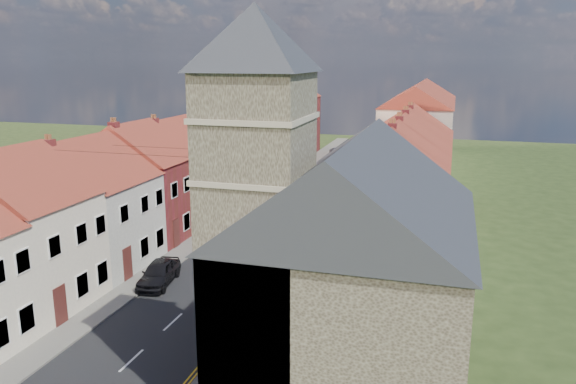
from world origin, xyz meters
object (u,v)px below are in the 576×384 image
(car_distant, at_px, (337,153))
(pedestrian_right, at_px, (229,328))
(car_far, at_px, (286,182))
(car_near, at_px, (159,273))
(lamppost, at_px, (213,192))
(church, at_px, (342,249))
(car_mid, at_px, (254,214))

(car_distant, height_order, pedestrian_right, pedestrian_right)
(car_far, height_order, car_distant, car_distant)
(pedestrian_right, bearing_deg, car_near, -42.09)
(car_far, distance_m, pedestrian_right, 33.86)
(lamppost, distance_m, car_distant, 37.05)
(lamppost, height_order, car_far, lamppost)
(car_far, bearing_deg, car_near, -71.85)
(church, height_order, car_distant, church)
(car_near, bearing_deg, church, -38.29)
(church, bearing_deg, car_distant, 101.62)
(car_distant, bearing_deg, car_mid, -103.55)
(car_near, xyz_separation_m, car_mid, (0.98, 14.33, -0.06))
(car_mid, bearing_deg, car_distant, 99.13)
(lamppost, xyz_separation_m, car_distant, (2.16, 36.87, -2.90))
(lamppost, relative_size, car_near, 1.41)
(church, height_order, car_mid, church)
(car_near, xyz_separation_m, pedestrian_right, (7.10, -6.08, 0.37))
(pedestrian_right, bearing_deg, lamppost, -65.38)
(lamppost, relative_size, car_distant, 1.30)
(car_near, bearing_deg, pedestrian_right, -49.66)
(car_far, xyz_separation_m, car_distant, (1.55, 19.49, 0.03))
(lamppost, bearing_deg, pedestrian_right, -63.89)
(church, bearing_deg, pedestrian_right, 170.17)
(car_mid, distance_m, car_far, 12.73)
(car_near, xyz_separation_m, car_far, (0.00, 27.02, -0.11))
(lamppost, bearing_deg, car_mid, 71.27)
(lamppost, xyz_separation_m, car_mid, (1.59, 4.69, -2.87))
(lamppost, bearing_deg, car_near, -86.37)
(car_mid, bearing_deg, car_far, 104.55)
(church, distance_m, car_distant, 54.92)
(car_near, height_order, car_far, car_near)
(car_mid, xyz_separation_m, pedestrian_right, (6.12, -20.41, 0.42))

